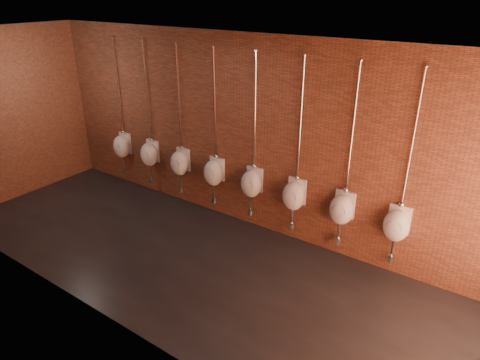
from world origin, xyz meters
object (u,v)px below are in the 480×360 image
object	(u,v)px
urinal_3	(214,172)
urinal_5	(294,195)
urinal_2	(180,162)
urinal_1	(149,153)
urinal_0	(122,145)
urinal_7	(397,224)
urinal_4	(251,183)
urinal_6	(342,208)

from	to	relation	value
urinal_3	urinal_5	bearing A→B (deg)	0.00
urinal_2	urinal_3	bearing A→B (deg)	0.00
urinal_1	urinal_5	size ratio (longest dim) A/B	1.00
urinal_0	urinal_7	distance (m)	5.54
urinal_4	urinal_5	size ratio (longest dim) A/B	1.00
urinal_1	urinal_6	size ratio (longest dim) A/B	1.00
urinal_0	urinal_3	distance (m)	2.37
urinal_5	urinal_7	xyz separation A→B (m)	(1.58, 0.00, 0.00)
urinal_0	urinal_2	world-z (taller)	same
urinal_1	urinal_4	size ratio (longest dim) A/B	1.00
urinal_4	urinal_6	size ratio (longest dim) A/B	1.00
urinal_2	urinal_6	xyz separation A→B (m)	(3.17, 0.00, 0.00)
urinal_0	urinal_4	size ratio (longest dim) A/B	1.00
urinal_2	urinal_6	world-z (taller)	same
urinal_7	urinal_6	bearing A→B (deg)	180.00
urinal_7	urinal_5	bearing A→B (deg)	180.00
urinal_2	urinal_4	bearing A→B (deg)	0.00
urinal_2	urinal_4	size ratio (longest dim) A/B	1.00
urinal_0	urinal_5	world-z (taller)	same
urinal_1	urinal_3	world-z (taller)	same
urinal_4	urinal_7	size ratio (longest dim) A/B	1.00
urinal_1	urinal_6	xyz separation A→B (m)	(3.96, 0.00, 0.00)
urinal_5	urinal_7	world-z (taller)	same
urinal_3	urinal_4	world-z (taller)	same
urinal_1	urinal_0	bearing A→B (deg)	180.00
urinal_1	urinal_6	distance (m)	3.96
urinal_7	urinal_1	bearing A→B (deg)	180.00
urinal_6	urinal_3	bearing A→B (deg)	180.00
urinal_4	urinal_2	bearing A→B (deg)	180.00
urinal_3	urinal_6	world-z (taller)	same
urinal_3	urinal_2	bearing A→B (deg)	180.00
urinal_0	urinal_2	distance (m)	1.58
urinal_5	urinal_4	bearing A→B (deg)	180.00
urinal_1	urinal_2	world-z (taller)	same
urinal_4	urinal_5	bearing A→B (deg)	0.00
urinal_0	urinal_4	bearing A→B (deg)	0.00
urinal_2	urinal_0	bearing A→B (deg)	180.00
urinal_2	urinal_1	bearing A→B (deg)	180.00
urinal_1	urinal_6	world-z (taller)	same
urinal_6	urinal_7	world-z (taller)	same
urinal_5	urinal_1	bearing A→B (deg)	180.00
urinal_1	urinal_2	bearing A→B (deg)	0.00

